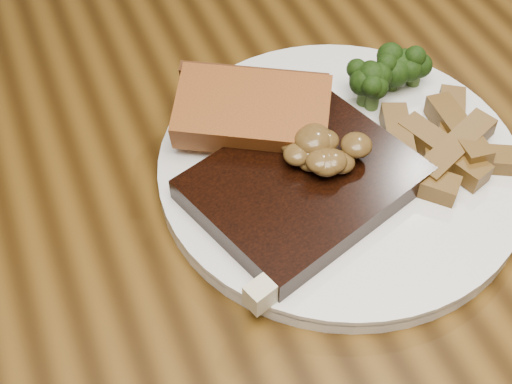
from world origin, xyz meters
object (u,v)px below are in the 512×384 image
plate (340,169)px  steak (303,184)px  dining_table (251,286)px  garlic_bread (253,130)px  chair_far (206,16)px  potato_wedges (440,140)px

plate → steak: bearing=-157.4°
dining_table → steak: (0.04, 0.00, 0.12)m
dining_table → steak: steak is taller
garlic_bread → steak: bearing=-47.9°
steak → garlic_bread: garlic_bread is taller
chair_far → garlic_bread: chair_far is taller
plate → garlic_bread: size_ratio=2.43×
chair_far → garlic_bread: (-0.15, -0.57, 0.32)m
dining_table → garlic_bread: size_ratio=13.47×
potato_wedges → garlic_bread: bearing=154.0°
plate → potato_wedges: 0.08m
chair_far → potato_wedges: bearing=73.4°
plate → chair_far: bearing=81.6°
dining_table → potato_wedges: 0.20m
garlic_bread → chair_far: bearing=105.4°
steak → garlic_bread: 0.07m
dining_table → garlic_bread: 0.14m
steak → potato_wedges: same height
potato_wedges → chair_far: bearing=88.9°
steak → garlic_bread: bearing=83.5°
steak → potato_wedges: (0.12, 0.00, 0.00)m
dining_table → garlic_bread: (0.03, 0.07, 0.12)m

